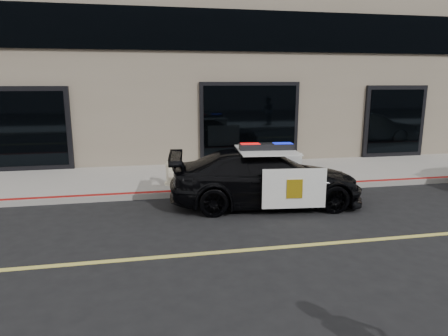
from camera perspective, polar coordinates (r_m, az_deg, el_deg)
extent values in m
plane|color=black|center=(8.25, 23.18, -9.20)|extent=(120.00, 120.00, 0.00)
cube|color=gray|center=(12.69, 9.94, -0.71)|extent=(60.00, 3.50, 0.15)
cube|color=#756856|center=(17.66, 4.14, 22.37)|extent=(60.00, 7.00, 12.00)
imported|color=black|center=(9.46, 5.98, -1.41)|extent=(2.73, 4.88, 1.31)
cube|color=white|center=(8.68, 10.01, -2.92)|extent=(1.39, 0.17, 0.87)
cube|color=white|center=(10.45, 7.32, -0.26)|extent=(1.39, 0.17, 0.87)
cube|color=white|center=(9.33, 6.07, 2.57)|extent=(1.46, 1.69, 0.02)
cube|color=gold|center=(8.66, 10.06, -2.97)|extent=(0.35, 0.05, 0.41)
cube|color=black|center=(9.32, 6.08, 3.03)|extent=(1.28, 0.45, 0.15)
cube|color=red|center=(9.25, 3.75, 3.07)|extent=(0.46, 0.33, 0.14)
cube|color=#0C19CC|center=(9.40, 8.36, 3.12)|extent=(0.46, 0.33, 0.14)
cylinder|color=beige|center=(10.88, -7.59, -2.18)|extent=(0.34, 0.34, 0.07)
cylinder|color=beige|center=(10.82, -7.63, -0.80)|extent=(0.24, 0.24, 0.47)
cylinder|color=beige|center=(10.77, -7.67, 0.51)|extent=(0.29, 0.29, 0.06)
sphere|color=beige|center=(10.76, -7.68, 0.80)|extent=(0.21, 0.21, 0.21)
cylinder|color=beige|center=(10.74, -7.69, 1.29)|extent=(0.07, 0.07, 0.07)
cylinder|color=beige|center=(10.96, -7.70, -0.28)|extent=(0.12, 0.11, 0.12)
cylinder|color=beige|center=(10.65, -7.59, -0.64)|extent=(0.12, 0.11, 0.12)
cylinder|color=beige|center=(10.64, -7.57, -1.02)|extent=(0.16, 0.13, 0.16)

